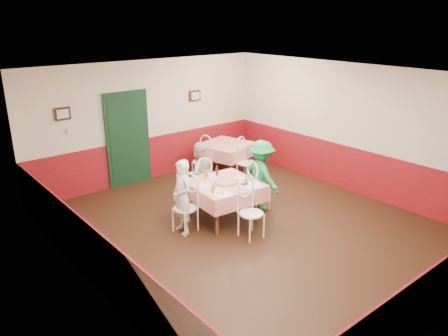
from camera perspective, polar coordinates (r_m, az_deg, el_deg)
floor at (r=8.20m, az=3.37°, el=-7.77°), size 7.00×7.00×0.00m
ceiling at (r=7.36m, az=3.80°, el=12.03°), size 7.00×7.00×0.00m
back_wall at (r=10.40m, az=-9.76°, el=6.10°), size 6.00×0.10×2.80m
left_wall at (r=6.14m, az=-17.44°, el=-3.91°), size 0.10×7.00×2.80m
right_wall at (r=9.89m, az=16.45°, el=4.90°), size 0.10×7.00×2.80m
wainscot_back at (r=10.62m, az=-9.44°, el=1.36°), size 6.00×0.03×1.00m
wainscot_front at (r=6.23m, az=26.51°, el=-14.16°), size 6.00×0.03×1.00m
wainscot_left at (r=6.54m, az=-16.53°, el=-11.16°), size 0.03×7.00×1.00m
wainscot_right at (r=10.13m, az=15.93°, el=-0.05°), size 0.03×7.00×1.00m
door at (r=10.17m, az=-12.42°, el=3.58°), size 0.96×0.06×2.10m
picture_left at (r=9.45m, az=-20.33°, el=6.66°), size 0.32×0.03×0.26m
picture_right at (r=10.96m, az=-3.81°, el=9.40°), size 0.32×0.03×0.26m
thermostat at (r=9.56m, az=-19.53°, el=4.72°), size 0.10×0.03×0.10m
main_table at (r=8.34m, az=0.00°, el=-4.38°), size 1.33×1.33×0.77m
second_table at (r=10.81m, az=0.27°, el=1.24°), size 1.36×1.36×0.77m
chair_left at (r=7.91m, az=-5.12°, el=-5.26°), size 0.48×0.48×0.90m
chair_right at (r=8.78m, az=4.59°, el=-2.66°), size 0.48×0.48×0.90m
chair_far at (r=8.98m, az=-3.06°, el=-2.13°), size 0.51×0.51×0.90m
chair_near at (r=7.69m, az=3.59°, el=-5.96°), size 0.44×0.44×0.90m
chair_second_a at (r=10.34m, az=-2.92°, el=0.81°), size 0.51×0.51×0.90m
chair_second_b at (r=10.25m, az=2.96°, el=0.63°), size 0.51×0.51×0.90m
pizza at (r=8.18m, az=0.28°, el=-1.85°), size 0.47×0.47×0.03m
plate_left at (r=8.00m, az=-2.45°, el=-2.42°), size 0.27×0.27×0.01m
plate_right at (r=8.42m, az=2.13°, el=-1.28°), size 0.27×0.27×0.01m
plate_far at (r=8.52m, az=-1.82°, el=-1.03°), size 0.27×0.27×0.01m
glass_a at (r=7.77m, az=-1.39°, el=-2.65°), size 0.07×0.07×0.13m
glass_b at (r=8.23m, az=2.97°, el=-1.37°), size 0.07×0.07×0.13m
glass_c at (r=8.42m, az=-2.32°, el=-0.84°), size 0.08×0.08×0.14m
beer_bottle at (r=8.52m, az=-0.93°, el=-0.37°), size 0.06×0.06×0.19m
shaker_a at (r=7.63m, az=-0.79°, el=-3.20°), size 0.04×0.04×0.09m
shaker_b at (r=7.62m, az=-0.22°, el=-3.25°), size 0.04×0.04×0.09m
shaker_c at (r=7.67m, az=-1.54°, el=-3.08°), size 0.04×0.04×0.09m
menu_left at (r=7.72m, az=-0.51°, el=-3.29°), size 0.32×0.41×0.00m
menu_right at (r=8.10m, az=3.75°, el=-2.20°), size 0.41×0.47×0.00m
wallet at (r=8.12m, az=2.77°, el=-2.07°), size 0.12×0.10×0.02m
diner_left at (r=7.79m, az=-5.49°, el=-3.79°), size 0.38×0.53×1.36m
diner_far at (r=8.94m, az=-3.25°, el=-0.74°), size 0.78×0.69×1.33m
diner_right at (r=8.72m, az=4.89°, el=-0.97°), size 0.58×0.95×1.43m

